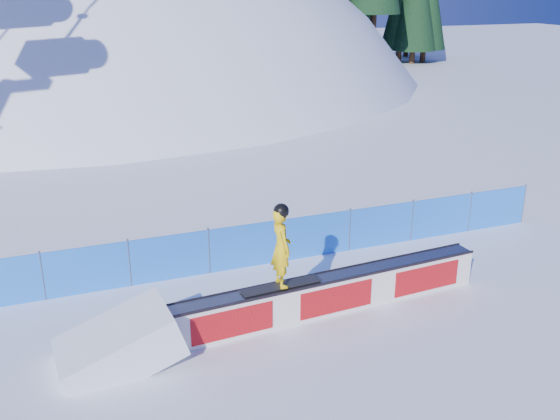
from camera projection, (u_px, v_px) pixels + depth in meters
name	position (u px, v px, depth m)	size (l,w,h in m)	color
ground	(220.00, 379.00, 11.82)	(160.00, 160.00, 0.00)	white
snow_hill	(96.00, 284.00, 54.84)	(64.00, 64.00, 64.00)	white
safety_fence	(170.00, 257.00, 15.55)	(22.05, 0.05, 1.30)	blue
rail_box	(331.00, 294.00, 14.08)	(7.62, 1.04, 0.91)	white
snow_ramp	(121.00, 361.00, 12.36)	(2.28, 1.52, 0.86)	white
snowboarder	(281.00, 247.00, 13.10)	(1.82, 0.64, 1.89)	black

